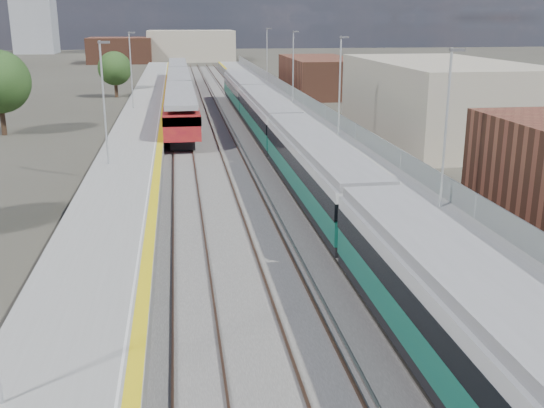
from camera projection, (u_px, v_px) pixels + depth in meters
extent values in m
plane|color=#47443A|center=(244.00, 132.00, 56.70)|extent=(320.00, 320.00, 0.00)
cube|color=#565451|center=(217.00, 128.00, 58.74)|extent=(10.50, 155.00, 0.06)
cube|color=#4C3323|center=(246.00, 122.00, 61.52)|extent=(0.07, 160.00, 0.14)
cube|color=#4C3323|center=(261.00, 122.00, 61.72)|extent=(0.07, 160.00, 0.14)
cube|color=#4C3323|center=(210.00, 123.00, 61.03)|extent=(0.07, 160.00, 0.14)
cube|color=#4C3323|center=(225.00, 123.00, 61.23)|extent=(0.07, 160.00, 0.14)
cube|color=#4C3323|center=(173.00, 124.00, 60.53)|extent=(0.07, 160.00, 0.14)
cube|color=#4C3323|center=(189.00, 124.00, 60.74)|extent=(0.07, 160.00, 0.14)
cube|color=gray|center=(243.00, 122.00, 61.48)|extent=(0.08, 160.00, 0.10)
cube|color=gray|center=(229.00, 123.00, 61.28)|extent=(0.08, 160.00, 0.10)
cube|color=slate|center=(297.00, 121.00, 59.67)|extent=(4.70, 155.00, 1.00)
cube|color=gray|center=(297.00, 116.00, 59.53)|extent=(4.70, 155.00, 0.03)
cube|color=gold|center=(275.00, 116.00, 59.22)|extent=(0.40, 155.00, 0.01)
cube|color=gray|center=(320.00, 109.00, 59.67)|extent=(0.06, 155.00, 1.20)
cylinder|color=#9EA0A3|center=(446.00, 130.00, 29.71)|extent=(0.12, 0.12, 7.50)
cube|color=#4C4C4F|center=(457.00, 50.00, 28.72)|extent=(0.70, 0.18, 0.14)
cylinder|color=#9EA0A3|center=(340.00, 86.00, 48.69)|extent=(0.12, 0.12, 7.50)
cube|color=#4C4C4F|center=(344.00, 37.00, 47.70)|extent=(0.70, 0.18, 0.14)
cylinder|color=#9EA0A3|center=(293.00, 67.00, 67.67)|extent=(0.12, 0.12, 7.50)
cube|color=#4C4C4F|center=(296.00, 32.00, 66.68)|extent=(0.70, 0.18, 0.14)
cylinder|color=#9EA0A3|center=(267.00, 56.00, 86.66)|extent=(0.12, 0.12, 7.50)
cube|color=#4C4C4F|center=(269.00, 29.00, 85.67)|extent=(0.70, 0.18, 0.14)
cube|color=slate|center=(142.00, 125.00, 57.65)|extent=(4.30, 155.00, 1.00)
cube|color=gray|center=(141.00, 119.00, 57.51)|extent=(4.30, 155.00, 0.03)
cube|color=gold|center=(163.00, 118.00, 57.77)|extent=(0.45, 155.00, 0.01)
cube|color=silver|center=(159.00, 119.00, 57.72)|extent=(0.08, 155.00, 0.01)
cylinder|color=#9EA0A3|center=(104.00, 104.00, 38.73)|extent=(0.12, 0.12, 7.50)
cube|color=#4C4C4F|center=(104.00, 42.00, 37.74)|extent=(0.70, 0.18, 0.14)
cylinder|color=#9EA0A3|center=(131.00, 70.00, 63.41)|extent=(0.12, 0.12, 7.50)
cube|color=#4C4C4F|center=(131.00, 33.00, 62.42)|extent=(0.70, 0.18, 0.14)
cube|color=#A79F86|center=(439.00, 100.00, 53.31)|extent=(11.00, 22.00, 6.40)
cube|color=brown|center=(319.00, 76.00, 84.43)|extent=(8.00, 18.00, 4.80)
cube|color=#A79F86|center=(191.00, 46.00, 150.35)|extent=(20.00, 14.00, 7.00)
cube|color=brown|center=(120.00, 50.00, 143.54)|extent=(14.00, 12.00, 5.60)
cube|color=black|center=(481.00, 388.00, 16.02)|extent=(2.62, 18.78, 0.44)
cube|color=#125E4E|center=(483.00, 361.00, 15.80)|extent=(2.72, 18.78, 1.10)
cube|color=black|center=(487.00, 329.00, 15.56)|extent=(2.77, 18.78, 0.75)
cube|color=#BCBEBE|center=(489.00, 307.00, 15.39)|extent=(2.72, 18.78, 0.46)
cube|color=gray|center=(491.00, 292.00, 15.27)|extent=(2.41, 18.78, 0.39)
cube|color=black|center=(317.00, 191.00, 34.32)|extent=(2.62, 18.78, 0.44)
cube|color=#125E4E|center=(317.00, 177.00, 34.10)|extent=(2.72, 18.78, 1.10)
cube|color=black|center=(318.00, 161.00, 33.86)|extent=(2.77, 18.78, 0.75)
cube|color=#BCBEBE|center=(318.00, 150.00, 33.69)|extent=(2.72, 18.78, 0.46)
cube|color=gray|center=(318.00, 142.00, 33.58)|extent=(2.41, 18.78, 0.39)
cube|color=black|center=(267.00, 131.00, 52.63)|extent=(2.62, 18.78, 0.44)
cube|color=#125E4E|center=(267.00, 121.00, 52.41)|extent=(2.72, 18.78, 1.10)
cube|color=black|center=(267.00, 111.00, 52.17)|extent=(2.77, 18.78, 0.75)
cube|color=#BCBEBE|center=(267.00, 103.00, 52.00)|extent=(2.72, 18.78, 0.46)
cube|color=gray|center=(267.00, 98.00, 51.88)|extent=(2.41, 18.78, 0.39)
cube|color=black|center=(243.00, 101.00, 70.93)|extent=(2.62, 18.78, 0.44)
cube|color=#125E4E|center=(243.00, 95.00, 70.72)|extent=(2.72, 18.78, 1.10)
cube|color=black|center=(243.00, 87.00, 70.47)|extent=(2.77, 18.78, 0.75)
cube|color=#BCBEBE|center=(243.00, 81.00, 70.30)|extent=(2.72, 18.78, 0.46)
cube|color=gray|center=(243.00, 77.00, 70.19)|extent=(2.41, 18.78, 0.39)
cube|color=black|center=(182.00, 129.00, 55.73)|extent=(1.89, 16.07, 0.66)
cube|color=maroon|center=(181.00, 111.00, 55.29)|extent=(2.79, 18.91, 1.99)
cube|color=black|center=(181.00, 105.00, 55.15)|extent=(2.85, 18.91, 0.70)
cube|color=gray|center=(180.00, 94.00, 54.87)|extent=(2.49, 18.91, 0.40)
cube|color=black|center=(180.00, 101.00, 74.15)|extent=(1.89, 16.07, 0.66)
cube|color=maroon|center=(179.00, 88.00, 73.71)|extent=(2.79, 18.91, 1.99)
cube|color=black|center=(179.00, 83.00, 73.57)|extent=(2.85, 18.91, 0.70)
cube|color=gray|center=(179.00, 75.00, 73.29)|extent=(2.49, 18.91, 0.40)
cube|color=black|center=(178.00, 85.00, 92.58)|extent=(1.89, 16.07, 0.66)
cube|color=maroon|center=(178.00, 74.00, 92.13)|extent=(2.79, 18.91, 1.99)
cube|color=black|center=(178.00, 70.00, 91.99)|extent=(2.85, 18.91, 0.70)
cube|color=gray|center=(178.00, 63.00, 91.71)|extent=(2.49, 18.91, 0.40)
cylinder|color=#382619|center=(3.00, 121.00, 55.03)|extent=(0.44, 0.44, 2.54)
cylinder|color=#382619|center=(116.00, 89.00, 81.47)|extent=(0.44, 0.44, 2.02)
sphere|color=#214219|center=(115.00, 68.00, 80.73)|extent=(4.27, 4.27, 4.27)
cylinder|color=#382619|center=(415.00, 93.00, 78.08)|extent=(0.44, 0.44, 1.98)
sphere|color=#214219|center=(416.00, 71.00, 77.36)|extent=(4.17, 4.17, 4.17)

